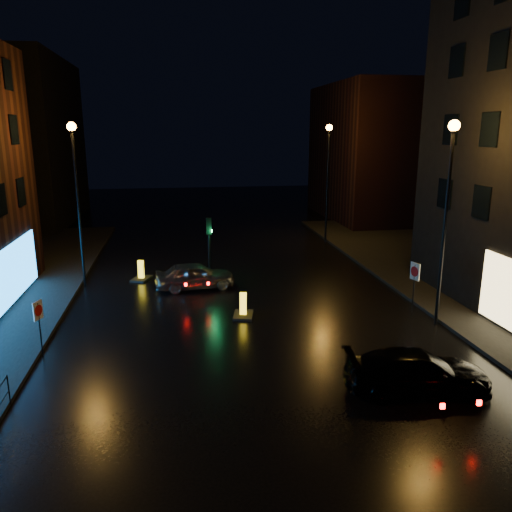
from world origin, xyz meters
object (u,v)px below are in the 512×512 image
Objects in this scene: bollard_near at (243,311)px; road_sign_left at (38,315)px; traffic_signal at (210,271)px; dark_sedan at (417,372)px; bollard_far at (141,275)px; road_sign_right at (415,276)px; silver_hatchback at (195,276)px.

road_sign_left is at bearing -148.15° from bollard_near.
dark_sedan is at bearing -67.06° from traffic_signal.
traffic_signal reaches higher than bollard_near.
traffic_signal is at bearing 12.11° from bollard_far.
road_sign_right is at bearing 5.61° from bollard_near.
traffic_signal is 1.47× the size of road_sign_right.
bollard_far is at bearing 93.57° from road_sign_left.
traffic_signal is 0.76× the size of dark_sedan.
bollard_far is at bearing 40.89° from dark_sedan.
dark_sedan is 13.10m from road_sign_left.
road_sign_right is at bearing -38.02° from traffic_signal.
traffic_signal is at bearing 29.76° from dark_sedan.
bollard_near and bollard_far have the same top height.
traffic_signal is 10.94m from road_sign_right.
dark_sedan is 16.57m from bollard_far.
traffic_signal is 10.93m from road_sign_left.
road_sign_left is (-6.70, -8.58, 1.07)m from traffic_signal.
bollard_near is 7.71m from road_sign_right.
road_sign_left reaches higher than bollard_near.
silver_hatchback is at bearing -120.81° from traffic_signal.
traffic_signal reaches higher than road_sign_right.
bollard_near is at bearing -79.74° from traffic_signal.
road_sign_left reaches higher than dark_sedan.
traffic_signal reaches higher than road_sign_left.
bollard_far is 14.36m from road_sign_right.
road_sign_left is at bearing 135.32° from silver_hatchback.
road_sign_right is (8.56, -6.69, 1.26)m from traffic_signal.
road_sign_right is at bearing -124.51° from silver_hatchback.
traffic_signal is 0.85× the size of silver_hatchback.
road_sign_right is (12.28, -7.29, 1.52)m from bollard_far.
silver_hatchback is 10.83m from road_sign_right.
bollard_far is 0.70× the size of road_sign_left.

